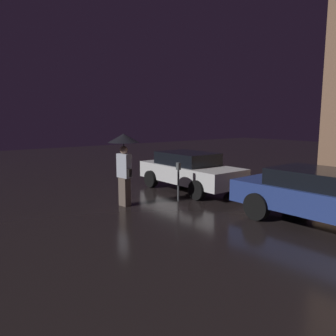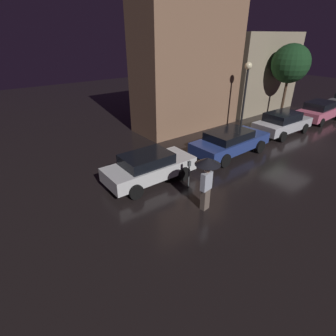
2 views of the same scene
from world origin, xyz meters
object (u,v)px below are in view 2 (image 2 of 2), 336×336
parked_car_white (149,167)px  street_lamp_near (246,82)px  parked_car_silver (282,123)px  pedestrian_with_umbrella (207,172)px  parked_car_pink (319,111)px  parking_meter (189,171)px  parked_car_blue (230,141)px

parked_car_white → street_lamp_near: bearing=13.8°
parked_car_white → street_lamp_near: street_lamp_near is taller
parked_car_silver → pedestrian_with_umbrella: 10.42m
parked_car_white → parked_car_pink: size_ratio=0.93×
parking_meter → parked_car_silver: bearing=8.2°
parked_car_pink → street_lamp_near: street_lamp_near is taller
parked_car_silver → pedestrian_with_umbrella: size_ratio=2.01×
parked_car_pink → parking_meter: 14.37m
parked_car_blue → street_lamp_near: 5.18m
parked_car_pink → pedestrian_with_umbrella: 15.20m
parked_car_pink → pedestrian_with_umbrella: pedestrian_with_umbrella is taller
parked_car_blue → parked_car_silver: (5.28, 0.10, 0.02)m
parked_car_white → street_lamp_near: (9.10, 2.16, 2.46)m
parked_car_white → pedestrian_with_umbrella: 3.17m
parked_car_white → parked_car_pink: 15.39m
parked_car_silver → pedestrian_with_umbrella: pedestrian_with_umbrella is taller
parked_car_silver → street_lamp_near: street_lamp_near is taller
parked_car_pink → pedestrian_with_umbrella: bearing=-171.0°
parked_car_white → parked_car_silver: bearing=-0.0°
parked_car_blue → pedestrian_with_umbrella: (-4.69, -2.83, 0.84)m
parked_car_pink → street_lamp_near: size_ratio=1.00×
parked_car_silver → parking_meter: bearing=-170.1°
parked_car_white → parked_car_silver: 10.45m
parked_car_white → parked_car_pink: (15.39, -0.14, 0.04)m
parked_car_pink → street_lamp_near: 7.12m
parking_meter → street_lamp_near: 9.12m
parked_car_pink → parked_car_silver: bearing=177.4°
parked_car_blue → parked_car_pink: size_ratio=1.08×
parked_car_white → pedestrian_with_umbrella: pedestrian_with_umbrella is taller
parked_car_silver → pedestrian_with_umbrella: bearing=-161.9°
parked_car_pink → street_lamp_near: (-6.29, 2.30, 2.42)m
parked_car_blue → parked_car_pink: 10.22m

